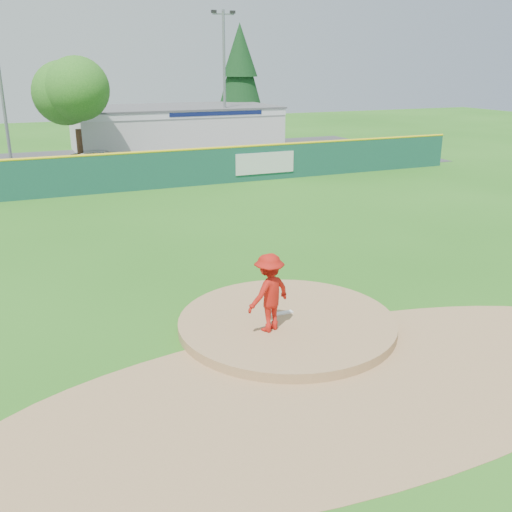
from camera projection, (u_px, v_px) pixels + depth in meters
name	position (u px, v px, depth m)	size (l,w,h in m)	color
ground	(287.00, 327.00, 14.51)	(120.00, 120.00, 0.00)	#286B19
pitchers_mound	(287.00, 327.00, 14.51)	(5.50, 5.50, 0.50)	#9E774C
pitching_rubber	(282.00, 313.00, 14.68)	(0.60, 0.15, 0.04)	white
infield_dirt_arc	(350.00, 385.00, 11.89)	(15.40, 15.40, 0.01)	#9E774C
parking_lot	(109.00, 164.00, 38.04)	(44.00, 16.00, 0.02)	#38383A
pitcher	(269.00, 293.00, 13.53)	(1.24, 0.72, 1.93)	#B4170F
van	(102.00, 161.00, 35.33)	(2.18, 4.73, 1.32)	silver
pool_building_grp	(176.00, 128.00, 44.10)	(15.20, 8.20, 3.31)	silver
fence_banners	(111.00, 174.00, 29.30)	(21.02, 0.04, 1.20)	maroon
outfield_fence	(136.00, 170.00, 29.85)	(40.00, 0.14, 2.07)	#164A3C
deciduous_tree	(75.00, 96.00, 34.10)	(5.60, 5.60, 7.36)	#382314
conifer_tree	(240.00, 74.00, 48.95)	(4.40, 4.40, 9.50)	#382314
light_pole_right	(224.00, 76.00, 41.36)	(1.75, 0.25, 10.00)	gray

